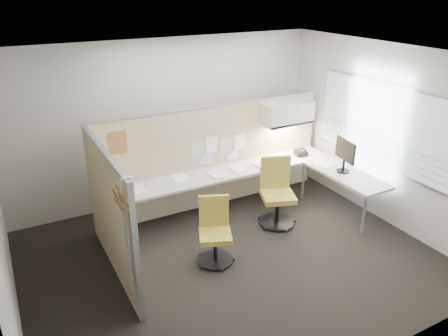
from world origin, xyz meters
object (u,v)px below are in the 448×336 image
chair_right (277,194)px  monitor (345,154)px  chair_left (215,233)px  phone (301,153)px  desk (247,178)px

chair_right → monitor: monitor is taller
chair_left → phone: 2.63m
desk → monitor: monitor is taller
desk → chair_right: 0.62m
chair_left → desk: bearing=65.1°
monitor → phone: (-0.17, 0.91, -0.27)m
desk → phone: 1.22m
chair_left → phone: (2.34, 1.16, 0.35)m
chair_left → phone: chair_left is taller
chair_right → monitor: (1.16, -0.21, 0.55)m
chair_left → chair_right: bearing=41.6°
desk → phone: bearing=5.9°
phone → monitor: bearing=-71.8°
chair_left → monitor: bearing=28.3°
desk → monitor: size_ratio=7.27×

